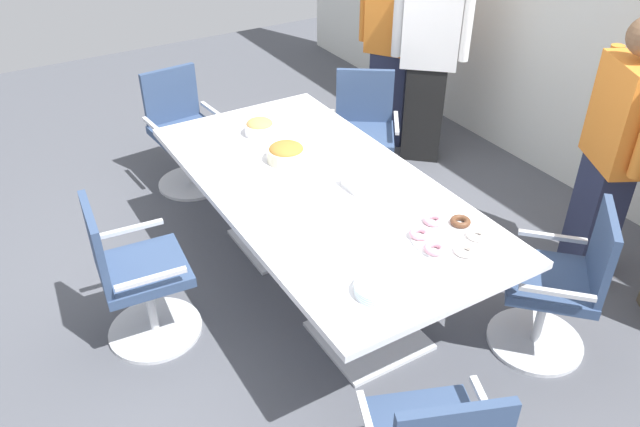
# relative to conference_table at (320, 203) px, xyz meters

# --- Properties ---
(ground_plane) EXTENTS (10.00, 10.00, 0.01)m
(ground_plane) POSITION_rel_conference_table_xyz_m (0.00, 0.00, -0.63)
(ground_plane) COLOR #4C4F56
(back_wall) EXTENTS (8.00, 0.10, 2.80)m
(back_wall) POSITION_rel_conference_table_xyz_m (0.00, 2.40, 0.77)
(back_wall) COLOR silver
(back_wall) RESTS_ON ground
(conference_table) EXTENTS (2.40, 1.20, 0.75)m
(conference_table) POSITION_rel_conference_table_xyz_m (0.00, 0.00, 0.00)
(conference_table) COLOR silver
(conference_table) RESTS_ON ground
(office_chair_0) EXTENTS (0.59, 0.59, 0.91)m
(office_chair_0) POSITION_rel_conference_table_xyz_m (-0.14, -1.10, -0.22)
(office_chair_0) COLOR silver
(office_chair_0) RESTS_ON ground
(office_chair_2) EXTENTS (0.76, 0.76, 0.91)m
(office_chair_2) POSITION_rel_conference_table_xyz_m (1.11, 0.83, -0.22)
(office_chair_2) COLOR silver
(office_chair_2) RESTS_ON ground
(office_chair_3) EXTENTS (0.75, 0.75, 0.91)m
(office_chair_3) POSITION_rel_conference_table_xyz_m (-0.90, 0.93, -0.22)
(office_chair_3) COLOR silver
(office_chair_3) RESTS_ON ground
(office_chair_4) EXTENTS (0.58, 0.58, 0.91)m
(office_chair_4) POSITION_rel_conference_table_xyz_m (-1.66, -0.25, -0.22)
(office_chair_4) COLOR silver
(office_chair_4) RESTS_ON ground
(person_standing_0) EXTENTS (0.55, 0.43, 1.71)m
(person_standing_0) POSITION_rel_conference_table_xyz_m (-1.44, 1.57, 0.27)
(person_standing_0) COLOR #232842
(person_standing_0) RESTS_ON ground
(person_standing_1) EXTENTS (0.47, 0.50, 1.71)m
(person_standing_1) POSITION_rel_conference_table_xyz_m (-1.04, 1.63, 0.27)
(person_standing_1) COLOR black
(person_standing_1) RESTS_ON ground
(person_standing_2) EXTENTS (0.58, 0.40, 1.67)m
(person_standing_2) POSITION_rel_conference_table_xyz_m (0.74, 1.58, 0.24)
(person_standing_2) COLOR #232842
(person_standing_2) RESTS_ON ground
(snack_bowl_cookies) EXTENTS (0.20, 0.20, 0.11)m
(snack_bowl_cookies) POSITION_rel_conference_table_xyz_m (-0.76, -0.01, 0.18)
(snack_bowl_cookies) COLOR white
(snack_bowl_cookies) RESTS_ON conference_table
(snack_bowl_pretzels) EXTENTS (0.24, 0.24, 0.12)m
(snack_bowl_pretzels) POSITION_rel_conference_table_xyz_m (-0.36, -0.03, 0.18)
(snack_bowl_pretzels) COLOR beige
(snack_bowl_pretzels) RESTS_ON conference_table
(donut_platter) EXTENTS (0.39, 0.38, 0.04)m
(donut_platter) POSITION_rel_conference_table_xyz_m (0.79, 0.29, 0.14)
(donut_platter) COLOR white
(donut_platter) RESTS_ON conference_table
(plate_stack) EXTENTS (0.22, 0.22, 0.05)m
(plate_stack) POSITION_rel_conference_table_xyz_m (0.95, -0.26, 0.15)
(plate_stack) COLOR white
(plate_stack) RESTS_ON conference_table
(napkin_pile) EXTENTS (0.15, 0.15, 0.08)m
(napkin_pile) POSITION_rel_conference_table_xyz_m (0.14, 0.18, 0.17)
(napkin_pile) COLOR white
(napkin_pile) RESTS_ON conference_table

